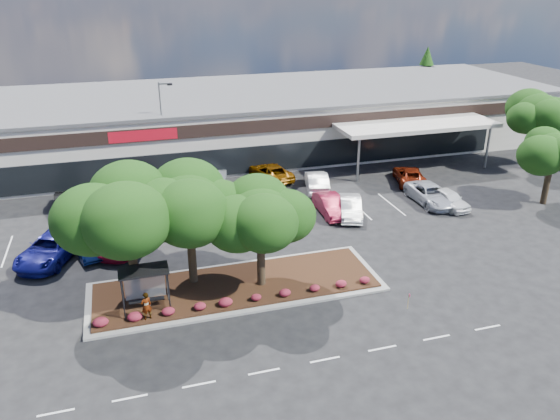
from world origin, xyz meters
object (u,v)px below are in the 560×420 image
object	(u,v)px
car_1	(86,245)
light_pole	(165,138)
survey_stake	(409,299)
car_0	(51,248)

from	to	relation	value
car_1	light_pole	bearing A→B (deg)	47.01
survey_stake	car_0	distance (m)	23.80
survey_stake	car_1	xyz separation A→B (m)	(-18.12, 12.47, 0.05)
car_0	light_pole	bearing A→B (deg)	80.39
light_pole	survey_stake	distance (m)	28.58
light_pole	car_1	distance (m)	15.66
light_pole	survey_stake	size ratio (longest dim) A/B	9.17
survey_stake	car_0	size ratio (longest dim) A/B	0.16
survey_stake	car_1	distance (m)	22.00
light_pole	survey_stake	xyz separation A→B (m)	(11.15, -26.10, -3.40)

